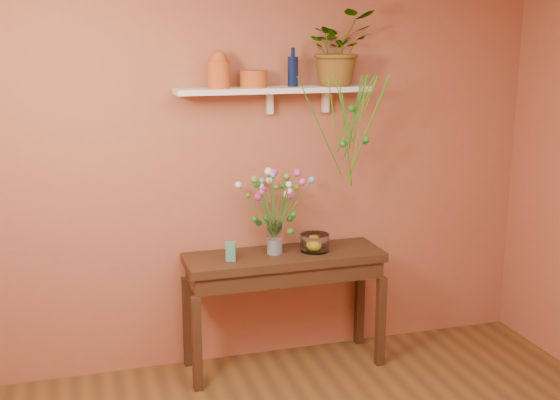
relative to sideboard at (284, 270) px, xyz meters
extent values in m
cube|color=#A6583A|center=(-0.09, 0.24, 0.65)|extent=(4.00, 0.04, 2.70)
cube|color=#3B2716|center=(0.00, 0.00, 0.09)|extent=(1.35, 0.44, 0.06)
cube|color=#3B2716|center=(0.00, 0.00, 0.00)|extent=(1.30, 0.40, 0.12)
cube|color=#3B2716|center=(-0.65, -0.19, -0.38)|extent=(0.06, 0.06, 0.65)
cube|color=#3B2716|center=(0.65, -0.19, -0.38)|extent=(0.06, 0.06, 0.65)
cube|color=#3B2716|center=(-0.65, 0.19, -0.38)|extent=(0.06, 0.06, 0.65)
cube|color=#3B2716|center=(0.65, 0.19, -0.38)|extent=(0.06, 0.06, 0.65)
cube|color=white|center=(-0.04, 0.11, 1.22)|extent=(1.30, 0.24, 0.04)
cube|color=white|center=(-0.04, 0.20, 1.13)|extent=(0.04, 0.05, 0.15)
cube|color=white|center=(0.36, 0.20, 1.13)|extent=(0.04, 0.05, 0.15)
cylinder|color=#AD511D|center=(-0.41, 0.09, 1.32)|extent=(0.18, 0.18, 0.17)
sphere|color=#AD511D|center=(-0.41, 0.09, 1.42)|extent=(0.11, 0.11, 0.11)
cylinder|color=#AD511D|center=(-0.17, 0.14, 1.29)|extent=(0.19, 0.19, 0.11)
cylinder|color=#081338|center=(0.10, 0.13, 1.33)|extent=(0.07, 0.07, 0.20)
cylinder|color=#081338|center=(0.10, 0.13, 1.46)|extent=(0.03, 0.03, 0.06)
imported|color=#227620|center=(0.41, 0.11, 1.48)|extent=(0.49, 0.44, 0.50)
cylinder|color=#227620|center=(0.39, -0.10, 0.94)|extent=(0.21, 0.24, 0.76)
cylinder|color=#368F18|center=(0.31, -0.06, 1.09)|extent=(0.14, 0.16, 0.46)
cylinder|color=#368F18|center=(0.51, -0.06, 1.08)|extent=(0.18, 0.16, 0.49)
cylinder|color=#227620|center=(0.47, -0.03, 1.05)|extent=(0.17, 0.14, 0.53)
cylinder|color=#368F18|center=(0.51, -0.01, 1.13)|extent=(0.05, 0.09, 0.37)
cylinder|color=#368F18|center=(0.50, -0.05, 0.95)|extent=(0.07, 0.11, 0.74)
cylinder|color=#227620|center=(0.24, -0.03, 0.97)|extent=(0.38, 0.17, 0.69)
cylinder|color=#368F18|center=(0.49, -0.04, 1.06)|extent=(0.22, 0.11, 0.51)
cylinder|color=#368F18|center=(0.42, 0.02, 1.12)|extent=(0.07, 0.03, 0.38)
cylinder|color=#227620|center=(0.45, -0.12, 1.04)|extent=(0.03, 0.29, 0.56)
cylinder|color=#368F18|center=(0.56, -0.08, 0.97)|extent=(0.20, 0.18, 0.69)
cylinder|color=#368F18|center=(0.54, -0.06, 1.09)|extent=(0.10, 0.18, 0.45)
cylinder|color=#227620|center=(0.47, -0.04, 1.01)|extent=(0.07, 0.09, 0.61)
cylinder|color=#368F18|center=(0.39, -0.07, 1.09)|extent=(0.21, 0.14, 0.46)
cylinder|color=#368F18|center=(0.56, -0.06, 0.95)|extent=(0.23, 0.17, 0.74)
sphere|color=#227620|center=(0.55, -0.08, 0.89)|extent=(0.05, 0.05, 0.05)
sphere|color=#227620|center=(0.56, -0.04, 0.88)|extent=(0.05, 0.05, 0.05)
sphere|color=#227620|center=(0.40, -0.04, 0.86)|extent=(0.05, 0.05, 0.05)
sphere|color=#227620|center=(0.44, -0.08, 1.10)|extent=(0.05, 0.05, 0.05)
cylinder|color=white|center=(-0.06, 0.02, 0.23)|extent=(0.11, 0.11, 0.22)
cylinder|color=silver|center=(-0.06, 0.02, 0.17)|extent=(0.10, 0.10, 0.11)
cylinder|color=#386B28|center=(-0.05, -0.10, 0.44)|extent=(0.03, 0.24, 0.41)
sphere|color=silver|center=(-0.04, -0.22, 0.65)|extent=(0.04, 0.04, 0.04)
cylinder|color=#386B28|center=(-0.04, -0.06, 0.46)|extent=(0.05, 0.15, 0.44)
sphere|color=olive|center=(-0.02, -0.13, 0.68)|extent=(0.04, 0.04, 0.04)
cylinder|color=#386B28|center=(0.01, -0.07, 0.44)|extent=(0.14, 0.19, 0.41)
sphere|color=#DB33B8|center=(0.07, -0.16, 0.65)|extent=(0.05, 0.05, 0.05)
cylinder|color=#386B28|center=(-0.02, -0.02, 0.41)|extent=(0.08, 0.09, 0.33)
sphere|color=silver|center=(0.01, -0.06, 0.57)|extent=(0.04, 0.04, 0.04)
cylinder|color=#386B28|center=(0.05, -0.02, 0.44)|extent=(0.24, 0.09, 0.40)
sphere|color=#6490D7|center=(0.17, -0.06, 0.63)|extent=(0.05, 0.05, 0.05)
cylinder|color=#386B28|center=(-0.01, 0.00, 0.38)|extent=(0.11, 0.04, 0.28)
sphere|color=#DB33B8|center=(0.04, -0.01, 0.52)|extent=(0.05, 0.05, 0.05)
cylinder|color=#386B28|center=(0.01, 0.01, 0.46)|extent=(0.16, 0.03, 0.43)
sphere|color=#DB33B8|center=(0.09, 0.00, 0.67)|extent=(0.05, 0.05, 0.05)
cylinder|color=#386B28|center=(0.03, 0.05, 0.40)|extent=(0.18, 0.08, 0.32)
sphere|color=olive|center=(0.11, 0.09, 0.56)|extent=(0.04, 0.04, 0.04)
cylinder|color=#386B28|center=(-0.02, 0.04, 0.38)|extent=(0.10, 0.04, 0.28)
sphere|color=silver|center=(0.03, 0.05, 0.52)|extent=(0.05, 0.05, 0.05)
cylinder|color=#386B28|center=(-0.02, 0.06, 0.40)|extent=(0.09, 0.10, 0.33)
sphere|color=#227620|center=(0.03, 0.11, 0.57)|extent=(0.04, 0.04, 0.04)
cylinder|color=#386B28|center=(0.00, 0.08, 0.38)|extent=(0.14, 0.13, 0.29)
sphere|color=silver|center=(0.07, 0.13, 0.53)|extent=(0.04, 0.04, 0.04)
cylinder|color=#386B28|center=(-0.05, 0.05, 0.40)|extent=(0.04, 0.08, 0.33)
sphere|color=olive|center=(-0.03, 0.09, 0.57)|extent=(0.04, 0.04, 0.04)
cylinder|color=#386B28|center=(-0.05, 0.06, 0.45)|extent=(0.03, 0.10, 0.42)
sphere|color=#DB33B8|center=(-0.04, 0.11, 0.66)|extent=(0.06, 0.06, 0.06)
cylinder|color=#386B28|center=(-0.07, 0.06, 0.43)|extent=(0.02, 0.10, 0.37)
sphere|color=silver|center=(-0.07, 0.11, 0.61)|extent=(0.05, 0.05, 0.05)
cylinder|color=#386B28|center=(-0.09, 0.10, 0.42)|extent=(0.05, 0.16, 0.36)
sphere|color=#6490D7|center=(-0.11, 0.17, 0.60)|extent=(0.04, 0.04, 0.04)
cylinder|color=#386B28|center=(-0.11, 0.07, 0.37)|extent=(0.09, 0.12, 0.26)
sphere|color=#DB33B8|center=(-0.15, 0.13, 0.49)|extent=(0.05, 0.05, 0.05)
cylinder|color=#386B28|center=(-0.09, 0.05, 0.40)|extent=(0.06, 0.07, 0.32)
sphere|color=#DB33B8|center=(-0.11, 0.08, 0.56)|extent=(0.04, 0.04, 0.04)
cylinder|color=#386B28|center=(-0.15, 0.05, 0.38)|extent=(0.17, 0.08, 0.29)
sphere|color=olive|center=(-0.23, 0.08, 0.52)|extent=(0.03, 0.03, 0.03)
cylinder|color=#386B28|center=(-0.18, 0.06, 0.42)|extent=(0.23, 0.10, 0.36)
sphere|color=silver|center=(-0.29, 0.10, 0.59)|extent=(0.05, 0.05, 0.05)
cylinder|color=#386B28|center=(-0.13, 0.00, 0.43)|extent=(0.14, 0.04, 0.38)
sphere|color=#227620|center=(-0.20, -0.02, 0.62)|extent=(0.05, 0.05, 0.05)
cylinder|color=#386B28|center=(-0.11, 0.01, 0.42)|extent=(0.11, 0.03, 0.36)
sphere|color=silver|center=(-0.16, -0.01, 0.60)|extent=(0.04, 0.04, 0.04)
cylinder|color=#386B28|center=(-0.15, -0.07, 0.46)|extent=(0.18, 0.18, 0.44)
sphere|color=olive|center=(-0.24, -0.15, 0.68)|extent=(0.05, 0.05, 0.05)
cylinder|color=#386B28|center=(-0.12, -0.03, 0.41)|extent=(0.12, 0.11, 0.34)
sphere|color=#DB33B8|center=(-0.18, -0.08, 0.57)|extent=(0.04, 0.04, 0.04)
cylinder|color=#386B28|center=(-0.10, -0.03, 0.47)|extent=(0.07, 0.10, 0.47)
sphere|color=silver|center=(-0.13, -0.08, 0.71)|extent=(0.06, 0.06, 0.06)
cylinder|color=#386B28|center=(-0.08, -0.03, 0.47)|extent=(0.05, 0.11, 0.45)
sphere|color=#6490D7|center=(-0.11, -0.09, 0.69)|extent=(0.04, 0.04, 0.04)
sphere|color=#227620|center=(-0.15, 0.12, 0.31)|extent=(0.04, 0.04, 0.04)
sphere|color=#227620|center=(0.05, -0.05, 0.40)|extent=(0.04, 0.04, 0.04)
sphere|color=#227620|center=(-0.19, 0.08, 0.36)|extent=(0.04, 0.04, 0.04)
sphere|color=#227620|center=(0.02, -0.08, 0.30)|extent=(0.04, 0.04, 0.04)
sphere|color=#227620|center=(0.05, 0.05, 0.35)|extent=(0.04, 0.04, 0.04)
sphere|color=#227620|center=(-0.11, 0.08, 0.35)|extent=(0.04, 0.04, 0.04)
cylinder|color=white|center=(0.22, 0.00, 0.18)|extent=(0.20, 0.20, 0.12)
cylinder|color=white|center=(0.22, 0.00, 0.13)|extent=(0.20, 0.20, 0.01)
sphere|color=yellow|center=(0.22, 0.00, 0.16)|extent=(0.07, 0.07, 0.07)
cube|color=teal|center=(-0.38, -0.05, 0.18)|extent=(0.08, 0.07, 0.13)
camera|label=1|loc=(-1.34, -4.40, 1.57)|focal=45.36mm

